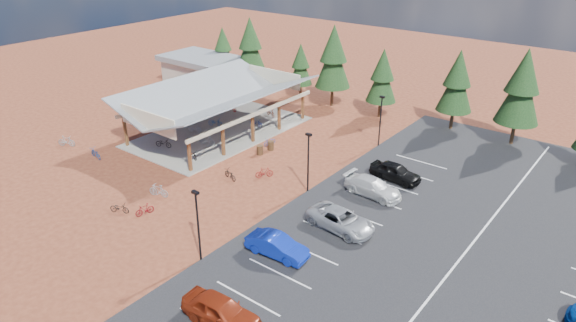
{
  "coord_description": "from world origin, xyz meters",
  "views": [
    {
      "loc": [
        26.62,
        -28.47,
        20.28
      ],
      "look_at": [
        3.07,
        1.84,
        2.26
      ],
      "focal_mm": 32.0,
      "sensor_mm": 36.0,
      "label": 1
    }
  ],
  "objects_px": {
    "bike_pavilion": "(219,97)",
    "car_2": "(341,220)",
    "bike_13": "(159,190)",
    "lamp_post_1": "(308,158)",
    "bike_2": "(215,122)",
    "lamp_post_0": "(198,221)",
    "bike_11": "(145,210)",
    "lamp_post_2": "(381,117)",
    "car_4": "(395,172)",
    "trash_bin_0": "(260,150)",
    "car_0": "(221,311)",
    "car_1": "(277,246)",
    "bike_7": "(271,112)",
    "outbuilding": "(203,70)",
    "bike_4": "(192,154)",
    "bike_1": "(195,128)",
    "bike_10": "(96,153)",
    "trash_bin_1": "(271,146)",
    "bike_15": "(264,172)",
    "bike_16": "(230,174)",
    "bike_6": "(256,123)",
    "bike_9": "(66,141)",
    "bike_0": "(163,143)",
    "bike_3": "(231,107)",
    "bike_14": "(270,141)",
    "bike_5": "(207,140)",
    "car_3": "(373,187)",
    "bike_12": "(119,208)"
  },
  "relations": [
    {
      "from": "bike_9",
      "to": "bike_15",
      "type": "relative_size",
      "value": 1.13
    },
    {
      "from": "car_1",
      "to": "bike_14",
      "type": "bearing_deg",
      "value": 36.25
    },
    {
      "from": "trash_bin_1",
      "to": "bike_11",
      "type": "distance_m",
      "value": 15.25
    },
    {
      "from": "bike_5",
      "to": "car_4",
      "type": "height_order",
      "value": "car_4"
    },
    {
      "from": "bike_3",
      "to": "car_4",
      "type": "bearing_deg",
      "value": -95.02
    },
    {
      "from": "car_0",
      "to": "car_1",
      "type": "distance_m",
      "value": 6.99
    },
    {
      "from": "car_4",
      "to": "bike_13",
      "type": "bearing_deg",
      "value": 139.32
    },
    {
      "from": "bike_10",
      "to": "car_4",
      "type": "bearing_deg",
      "value": 127.12
    },
    {
      "from": "bike_0",
      "to": "bike_6",
      "type": "bearing_deg",
      "value": -38.76
    },
    {
      "from": "bike_pavilion",
      "to": "car_2",
      "type": "xyz_separation_m",
      "value": [
        20.24,
        -8.19,
        -3.06
      ]
    },
    {
      "from": "bike_0",
      "to": "bike_3",
      "type": "relative_size",
      "value": 0.93
    },
    {
      "from": "lamp_post_2",
      "to": "car_4",
      "type": "relative_size",
      "value": 1.15
    },
    {
      "from": "outbuilding",
      "to": "bike_7",
      "type": "relative_size",
      "value": 6.74
    },
    {
      "from": "outbuilding",
      "to": "lamp_post_1",
      "type": "height_order",
      "value": "lamp_post_1"
    },
    {
      "from": "trash_bin_0",
      "to": "bike_4",
      "type": "distance_m",
      "value": 6.36
    },
    {
      "from": "trash_bin_1",
      "to": "bike_15",
      "type": "xyz_separation_m",
      "value": [
        3.33,
        -4.88,
        0.03
      ]
    },
    {
      "from": "bike_1",
      "to": "bike_10",
      "type": "xyz_separation_m",
      "value": [
        -2.67,
        -10.05,
        -0.07
      ]
    },
    {
      "from": "trash_bin_0",
      "to": "bike_14",
      "type": "height_order",
      "value": "trash_bin_0"
    },
    {
      "from": "trash_bin_0",
      "to": "car_0",
      "type": "bearing_deg",
      "value": -54.71
    },
    {
      "from": "bike_12",
      "to": "trash_bin_1",
      "type": "bearing_deg",
      "value": -28.87
    },
    {
      "from": "lamp_post_0",
      "to": "bike_11",
      "type": "distance_m",
      "value": 8.09
    },
    {
      "from": "bike_pavilion",
      "to": "bike_13",
      "type": "xyz_separation_m",
      "value": [
        6.0,
        -13.11,
        -3.29
      ]
    },
    {
      "from": "lamp_post_2",
      "to": "bike_16",
      "type": "relative_size",
      "value": 3.03
    },
    {
      "from": "car_2",
      "to": "outbuilding",
      "type": "bearing_deg",
      "value": 66.12
    },
    {
      "from": "bike_3",
      "to": "bike_11",
      "type": "xyz_separation_m",
      "value": [
        10.88,
        -20.88,
        -0.2
      ]
    },
    {
      "from": "bike_5",
      "to": "bike_7",
      "type": "bearing_deg",
      "value": -9.5
    },
    {
      "from": "bike_13",
      "to": "bike_10",
      "type": "bearing_deg",
      "value": -112.27
    },
    {
      "from": "car_0",
      "to": "car_1",
      "type": "bearing_deg",
      "value": 8.19
    },
    {
      "from": "car_0",
      "to": "bike_2",
      "type": "bearing_deg",
      "value": 41.25
    },
    {
      "from": "car_3",
      "to": "car_4",
      "type": "height_order",
      "value": "car_4"
    },
    {
      "from": "bike_2",
      "to": "trash_bin_1",
      "type": "bearing_deg",
      "value": -117.0
    },
    {
      "from": "car_2",
      "to": "bike_3",
      "type": "bearing_deg",
      "value": 65.81
    },
    {
      "from": "bike_6",
      "to": "bike_11",
      "type": "distance_m",
      "value": 19.72
    },
    {
      "from": "lamp_post_1",
      "to": "bike_2",
      "type": "height_order",
      "value": "lamp_post_1"
    },
    {
      "from": "trash_bin_1",
      "to": "bike_2",
      "type": "bearing_deg",
      "value": 172.79
    },
    {
      "from": "bike_4",
      "to": "bike_2",
      "type": "bearing_deg",
      "value": 47.23
    },
    {
      "from": "bike_11",
      "to": "bike_5",
      "type": "bearing_deg",
      "value": 129.19
    },
    {
      "from": "lamp_post_2",
      "to": "bike_11",
      "type": "relative_size",
      "value": 3.42
    },
    {
      "from": "lamp_post_2",
      "to": "bike_13",
      "type": "height_order",
      "value": "lamp_post_2"
    },
    {
      "from": "car_0",
      "to": "car_4",
      "type": "relative_size",
      "value": 1.05
    },
    {
      "from": "bike_5",
      "to": "bike_11",
      "type": "relative_size",
      "value": 1.22
    },
    {
      "from": "trash_bin_0",
      "to": "bike_5",
      "type": "height_order",
      "value": "bike_5"
    },
    {
      "from": "bike_1",
      "to": "bike_15",
      "type": "bearing_deg",
      "value": -124.66
    },
    {
      "from": "bike_13",
      "to": "car_4",
      "type": "bearing_deg",
      "value": 120.13
    },
    {
      "from": "trash_bin_0",
      "to": "bike_11",
      "type": "relative_size",
      "value": 0.6
    },
    {
      "from": "bike_pavilion",
      "to": "bike_6",
      "type": "bearing_deg",
      "value": 58.29
    },
    {
      "from": "bike_11",
      "to": "car_4",
      "type": "bearing_deg",
      "value": 67.26
    },
    {
      "from": "bike_5",
      "to": "car_2",
      "type": "relative_size",
      "value": 0.35
    },
    {
      "from": "lamp_post_2",
      "to": "car_1",
      "type": "height_order",
      "value": "lamp_post_2"
    },
    {
      "from": "bike_7",
      "to": "outbuilding",
      "type": "bearing_deg",
      "value": 92.75
    }
  ]
}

